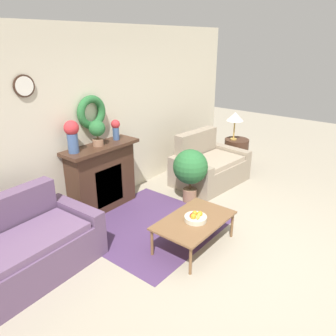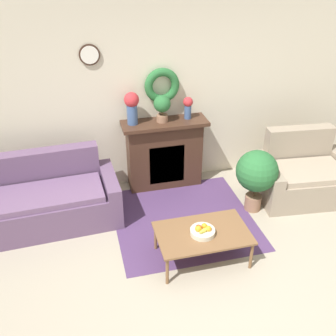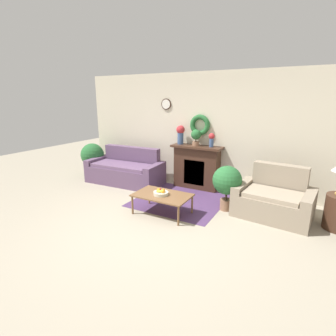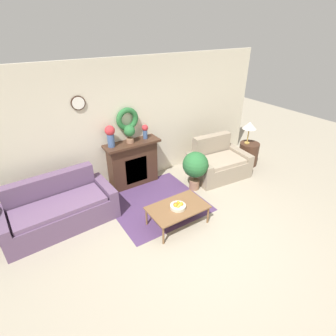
{
  "view_description": "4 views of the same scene",
  "coord_description": "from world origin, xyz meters",
  "px_view_note": "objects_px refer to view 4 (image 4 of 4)",
  "views": [
    {
      "loc": [
        -3.11,
        -1.27,
        2.5
      ],
      "look_at": [
        0.18,
        1.35,
        0.82
      ],
      "focal_mm": 35.0,
      "sensor_mm": 36.0,
      "label": 1
    },
    {
      "loc": [
        -1.33,
        -2.55,
        3.22
      ],
      "look_at": [
        -0.3,
        1.54,
        0.77
      ],
      "focal_mm": 42.0,
      "sensor_mm": 36.0,
      "label": 2
    },
    {
      "loc": [
        2.21,
        -3.24,
        2.13
      ],
      "look_at": [
        -0.32,
        1.29,
        0.73
      ],
      "focal_mm": 28.0,
      "sensor_mm": 36.0,
      "label": 3
    },
    {
      "loc": [
        -2.29,
        -2.33,
        3.26
      ],
      "look_at": [
        0.24,
        1.55,
        0.67
      ],
      "focal_mm": 28.0,
      "sensor_mm": 36.0,
      "label": 4
    }
  ],
  "objects_px": {
    "side_table_by_loveseat": "(248,154)",
    "vase_on_mantel_left": "(110,135)",
    "couch_left": "(59,210)",
    "table_lamp": "(250,126)",
    "loveseat_right": "(218,163)",
    "fruit_bowl": "(178,206)",
    "fireplace": "(133,163)",
    "potted_plant_on_mantel": "(130,132)",
    "vase_on_mantel_right": "(145,130)",
    "coffee_table": "(178,208)",
    "potted_plant_floor_by_loveseat": "(195,166)"
  },
  "relations": [
    {
      "from": "vase_on_mantel_right",
      "to": "fireplace",
      "type": "bearing_deg",
      "value": -179.06
    },
    {
      "from": "loveseat_right",
      "to": "fruit_bowl",
      "type": "distance_m",
      "value": 2.08
    },
    {
      "from": "couch_left",
      "to": "potted_plant_floor_by_loveseat",
      "type": "relative_size",
      "value": 2.24
    },
    {
      "from": "fireplace",
      "to": "vase_on_mantel_left",
      "type": "relative_size",
      "value": 2.69
    },
    {
      "from": "table_lamp",
      "to": "side_table_by_loveseat",
      "type": "bearing_deg",
      "value": -38.66
    },
    {
      "from": "loveseat_right",
      "to": "vase_on_mantel_right",
      "type": "bearing_deg",
      "value": 159.3
    },
    {
      "from": "vase_on_mantel_right",
      "to": "potted_plant_floor_by_loveseat",
      "type": "distance_m",
      "value": 1.32
    },
    {
      "from": "vase_on_mantel_right",
      "to": "potted_plant_on_mantel",
      "type": "relative_size",
      "value": 0.83
    },
    {
      "from": "fireplace",
      "to": "potted_plant_floor_by_loveseat",
      "type": "bearing_deg",
      "value": -42.2
    },
    {
      "from": "potted_plant_floor_by_loveseat",
      "to": "potted_plant_on_mantel",
      "type": "bearing_deg",
      "value": 139.13
    },
    {
      "from": "vase_on_mantel_left",
      "to": "coffee_table",
      "type": "bearing_deg",
      "value": -74.21
    },
    {
      "from": "couch_left",
      "to": "vase_on_mantel_right",
      "type": "height_order",
      "value": "vase_on_mantel_right"
    },
    {
      "from": "table_lamp",
      "to": "coffee_table",
      "type": "bearing_deg",
      "value": -161.04
    },
    {
      "from": "table_lamp",
      "to": "potted_plant_floor_by_loveseat",
      "type": "distance_m",
      "value": 1.89
    },
    {
      "from": "vase_on_mantel_left",
      "to": "potted_plant_on_mantel",
      "type": "bearing_deg",
      "value": -2.78
    },
    {
      "from": "fireplace",
      "to": "loveseat_right",
      "type": "distance_m",
      "value": 2.02
    },
    {
      "from": "fruit_bowl",
      "to": "side_table_by_loveseat",
      "type": "relative_size",
      "value": 0.48
    },
    {
      "from": "vase_on_mantel_left",
      "to": "vase_on_mantel_right",
      "type": "xyz_separation_m",
      "value": [
        0.79,
        0.0,
        -0.08
      ]
    },
    {
      "from": "fireplace",
      "to": "loveseat_right",
      "type": "xyz_separation_m",
      "value": [
        1.87,
        -0.75,
        -0.22
      ]
    },
    {
      "from": "coffee_table",
      "to": "potted_plant_on_mantel",
      "type": "relative_size",
      "value": 2.75
    },
    {
      "from": "fireplace",
      "to": "coffee_table",
      "type": "bearing_deg",
      "value": -88.87
    },
    {
      "from": "fruit_bowl",
      "to": "vase_on_mantel_left",
      "type": "relative_size",
      "value": 0.62
    },
    {
      "from": "side_table_by_loveseat",
      "to": "fireplace",
      "type": "bearing_deg",
      "value": 165.18
    },
    {
      "from": "side_table_by_loveseat",
      "to": "vase_on_mantel_left",
      "type": "distance_m",
      "value": 3.58
    },
    {
      "from": "fruit_bowl",
      "to": "vase_on_mantel_right",
      "type": "height_order",
      "value": "vase_on_mantel_right"
    },
    {
      "from": "side_table_by_loveseat",
      "to": "potted_plant_floor_by_loveseat",
      "type": "height_order",
      "value": "potted_plant_floor_by_loveseat"
    },
    {
      "from": "couch_left",
      "to": "potted_plant_on_mantel",
      "type": "relative_size",
      "value": 5.2
    },
    {
      "from": "potted_plant_on_mantel",
      "to": "side_table_by_loveseat",
      "type": "bearing_deg",
      "value": -14.4
    },
    {
      "from": "loveseat_right",
      "to": "fruit_bowl",
      "type": "relative_size",
      "value": 5.01
    },
    {
      "from": "couch_left",
      "to": "potted_plant_floor_by_loveseat",
      "type": "xyz_separation_m",
      "value": [
        2.77,
        -0.42,
        0.26
      ]
    },
    {
      "from": "vase_on_mantel_left",
      "to": "loveseat_right",
      "type": "bearing_deg",
      "value": -18.11
    },
    {
      "from": "loveseat_right",
      "to": "vase_on_mantel_left",
      "type": "relative_size",
      "value": 3.12
    },
    {
      "from": "loveseat_right",
      "to": "vase_on_mantel_right",
      "type": "relative_size",
      "value": 4.46
    },
    {
      "from": "fruit_bowl",
      "to": "potted_plant_on_mantel",
      "type": "distance_m",
      "value": 1.89
    },
    {
      "from": "coffee_table",
      "to": "vase_on_mantel_left",
      "type": "bearing_deg",
      "value": 105.79
    },
    {
      "from": "coffee_table",
      "to": "vase_on_mantel_right",
      "type": "relative_size",
      "value": 3.33
    },
    {
      "from": "vase_on_mantel_left",
      "to": "vase_on_mantel_right",
      "type": "distance_m",
      "value": 0.79
    },
    {
      "from": "couch_left",
      "to": "coffee_table",
      "type": "xyz_separation_m",
      "value": [
        1.78,
        -1.18,
        0.04
      ]
    },
    {
      "from": "couch_left",
      "to": "loveseat_right",
      "type": "distance_m",
      "value": 3.62
    },
    {
      "from": "fruit_bowl",
      "to": "potted_plant_on_mantel",
      "type": "relative_size",
      "value": 0.74
    },
    {
      "from": "side_table_by_loveseat",
      "to": "vase_on_mantel_right",
      "type": "bearing_deg",
      "value": 163.19
    },
    {
      "from": "table_lamp",
      "to": "potted_plant_on_mantel",
      "type": "bearing_deg",
      "value": 166.23
    },
    {
      "from": "fruit_bowl",
      "to": "table_lamp",
      "type": "height_order",
      "value": "table_lamp"
    },
    {
      "from": "couch_left",
      "to": "table_lamp",
      "type": "distance_m",
      "value": 4.65
    },
    {
      "from": "couch_left",
      "to": "table_lamp",
      "type": "bearing_deg",
      "value": -5.56
    },
    {
      "from": "couch_left",
      "to": "vase_on_mantel_right",
      "type": "bearing_deg",
      "value": 10.87
    },
    {
      "from": "fruit_bowl",
      "to": "couch_left",
      "type": "bearing_deg",
      "value": 145.67
    },
    {
      "from": "loveseat_right",
      "to": "potted_plant_floor_by_loveseat",
      "type": "bearing_deg",
      "value": -162.42
    },
    {
      "from": "side_table_by_loveseat",
      "to": "vase_on_mantel_right",
      "type": "height_order",
      "value": "vase_on_mantel_right"
    },
    {
      "from": "fireplace",
      "to": "potted_plant_floor_by_loveseat",
      "type": "relative_size",
      "value": 1.37
    }
  ]
}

